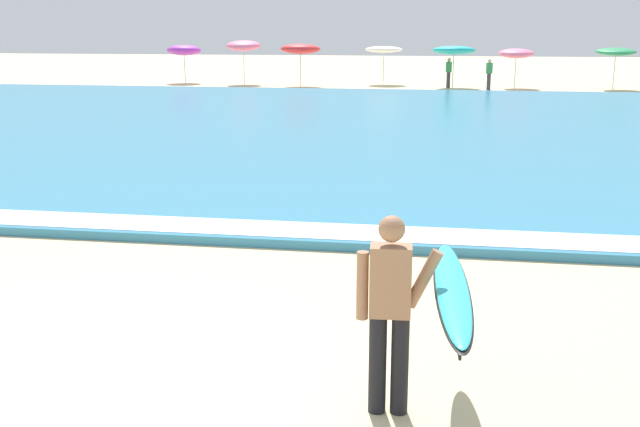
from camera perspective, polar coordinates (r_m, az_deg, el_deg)
name	(u,v)px	position (r m, az deg, el deg)	size (l,w,h in m)	color
ground_plane	(75,373)	(7.76, -17.88, -11.31)	(160.00, 160.00, 0.00)	beige
sea	(340,125)	(25.01, 1.53, 6.63)	(120.00, 28.00, 0.14)	teal
surf_foam	(223,226)	(12.08, -7.25, -0.97)	(120.00, 0.93, 0.01)	white
surfer_with_board	(417,300)	(6.35, 7.30, -6.41)	(0.99, 2.38, 1.73)	black
beach_umbrella_0	(184,50)	(45.45, -10.14, 11.94)	(1.95, 1.98, 2.21)	beige
beach_umbrella_1	(244,46)	(43.92, -5.74, 12.39)	(1.93, 1.95, 2.47)	beige
beach_umbrella_2	(301,49)	(42.13, -1.47, 12.21)	(2.15, 2.18, 2.33)	beige
beach_umbrella_3	(384,49)	(43.69, 4.79, 12.13)	(2.10, 2.10, 2.14)	beige
beach_umbrella_4	(454,50)	(41.74, 9.99, 11.94)	(2.25, 2.27, 2.26)	beige
beach_umbrella_5	(516,53)	(42.27, 14.47, 11.52)	(1.86, 1.88, 2.08)	beige
beach_umbrella_6	(616,52)	(42.89, 21.26, 11.22)	(2.02, 2.03, 2.17)	beige
beachgoer_near_row_left	(489,73)	(40.72, 12.54, 10.20)	(0.32, 0.20, 1.58)	#383842
beachgoer_near_row_mid	(449,72)	(41.47, 9.60, 10.39)	(0.32, 0.20, 1.58)	#383842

